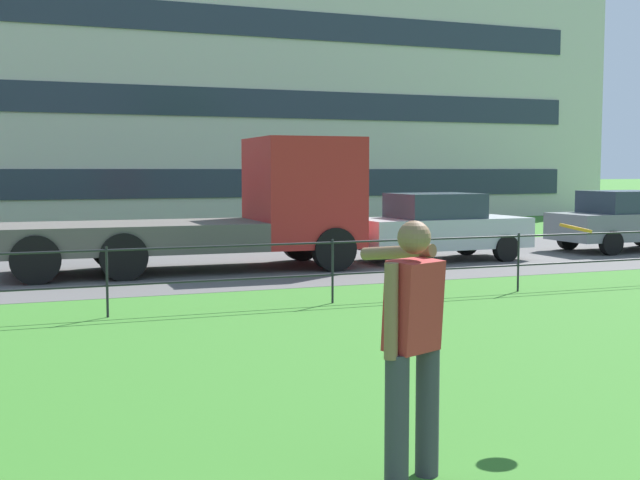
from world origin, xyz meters
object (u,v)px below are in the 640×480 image
object	(u,v)px
frisbee	(576,228)
car_silver_far_left	(439,227)
car_grey_center	(628,220)
apartment_building_background	(247,4)
flatbed_truck_right	(236,211)
person_thrower	(411,341)

from	to	relation	value
frisbee	car_silver_far_left	world-z (taller)	frisbee
car_silver_far_left	car_grey_center	xyz separation A→B (m)	(5.66, 0.27, 0.00)
car_grey_center	apartment_building_background	xyz separation A→B (m)	(-4.36, 19.73, 8.74)
flatbed_truck_right	car_silver_far_left	world-z (taller)	flatbed_truck_right
person_thrower	apartment_building_background	size ratio (longest dim) A/B	0.06
flatbed_truck_right	car_silver_far_left	size ratio (longest dim) A/B	1.82
frisbee	car_silver_far_left	bearing A→B (deg)	66.00
car_silver_far_left	flatbed_truck_right	bearing A→B (deg)	178.54
frisbee	car_grey_center	size ratio (longest dim) A/B	0.09
frisbee	car_silver_far_left	xyz separation A→B (m)	(4.83, 10.86, -0.81)
frisbee	car_silver_far_left	distance (m)	11.92
flatbed_truck_right	car_silver_far_left	xyz separation A→B (m)	(4.75, -0.12, -0.44)
flatbed_truck_right	car_grey_center	world-z (taller)	flatbed_truck_right
person_thrower	flatbed_truck_right	distance (m)	12.02
frisbee	car_grey_center	bearing A→B (deg)	46.68
flatbed_truck_right	person_thrower	bearing A→B (deg)	-99.91
car_silver_far_left	person_thrower	bearing A→B (deg)	-120.20
person_thrower	apartment_building_background	distance (m)	33.85
car_grey_center	apartment_building_background	world-z (taller)	apartment_building_background
car_silver_far_left	apartment_building_background	xyz separation A→B (m)	(1.29, 20.00, 8.74)
person_thrower	car_silver_far_left	bearing A→B (deg)	59.80
person_thrower	flatbed_truck_right	xyz separation A→B (m)	(2.07, 11.84, 0.27)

